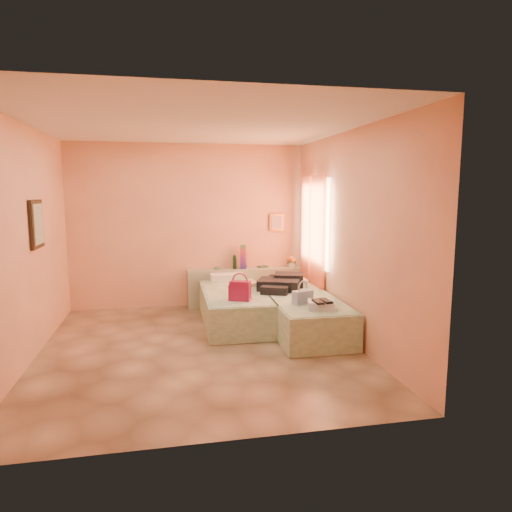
{
  "coord_description": "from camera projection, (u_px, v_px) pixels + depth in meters",
  "views": [
    {
      "loc": [
        -0.42,
        -5.68,
        2.02
      ],
      "look_at": [
        0.9,
        0.85,
        1.05
      ],
      "focal_mm": 32.0,
      "sensor_mm": 36.0,
      "label": 1
    }
  ],
  "objects": [
    {
      "name": "bed_left",
      "position": [
        234.0,
        307.0,
        6.98
      ],
      "size": [
        0.92,
        2.01,
        0.5
      ],
      "primitive_type": "cube",
      "rotation": [
        0.0,
        0.0,
        -0.01
      ],
      "color": "beige",
      "rests_on": "ground"
    },
    {
      "name": "ground",
      "position": [
        201.0,
        348.0,
        5.88
      ],
      "size": [
        4.5,
        4.5,
        0.0
      ],
      "primitive_type": "plane",
      "color": "tan",
      "rests_on": "ground"
    },
    {
      "name": "sandal_pair",
      "position": [
        322.0,
        301.0,
        5.81
      ],
      "size": [
        0.19,
        0.25,
        0.03
      ],
      "primitive_type": "cube",
      "rotation": [
        0.0,
        0.0,
        0.0
      ],
      "color": "black",
      "rests_on": "towel_stack"
    },
    {
      "name": "small_dish",
      "position": [
        218.0,
        268.0,
        7.95
      ],
      "size": [
        0.14,
        0.14,
        0.03
      ],
      "primitive_type": "cylinder",
      "rotation": [
        0.0,
        0.0,
        0.17
      ],
      "color": "#549A68",
      "rests_on": "headboard_ledge"
    },
    {
      "name": "magenta_handbag",
      "position": [
        240.0,
        290.0,
        6.32
      ],
      "size": [
        0.34,
        0.27,
        0.28
      ],
      "primitive_type": "cube",
      "rotation": [
        0.0,
        0.0,
        -0.42
      ],
      "color": "#9D133F",
      "rests_on": "bed_left"
    },
    {
      "name": "clothes_pile",
      "position": [
        282.0,
        283.0,
        7.02
      ],
      "size": [
        0.87,
        0.87,
        0.2
      ],
      "primitive_type": "cube",
      "rotation": [
        0.0,
        0.0,
        -0.36
      ],
      "color": "black",
      "rests_on": "bed_right"
    },
    {
      "name": "water_bottle",
      "position": [
        235.0,
        262.0,
        7.96
      ],
      "size": [
        0.07,
        0.07,
        0.24
      ],
      "primitive_type": "cylinder",
      "rotation": [
        0.0,
        0.0,
        0.15
      ],
      "color": "#14371F",
      "rests_on": "headboard_ledge"
    },
    {
      "name": "flower_vase",
      "position": [
        292.0,
        261.0,
        8.09
      ],
      "size": [
        0.21,
        0.21,
        0.24
      ],
      "primitive_type": "cube",
      "rotation": [
        0.0,
        0.0,
        0.17
      ],
      "color": "silver",
      "rests_on": "headboard_ledge"
    },
    {
      "name": "room_walls",
      "position": [
        210.0,
        207.0,
        6.21
      ],
      "size": [
        4.02,
        4.51,
        2.81
      ],
      "color": "#FEBA87",
      "rests_on": "ground"
    },
    {
      "name": "khaki_garment",
      "position": [
        246.0,
        284.0,
        7.3
      ],
      "size": [
        0.38,
        0.33,
        0.06
      ],
      "primitive_type": "cube",
      "rotation": [
        0.0,
        0.0,
        0.2
      ],
      "color": "tan",
      "rests_on": "bed_left"
    },
    {
      "name": "blue_handbag",
      "position": [
        303.0,
        297.0,
        6.14
      ],
      "size": [
        0.31,
        0.22,
        0.18
      ],
      "primitive_type": "cube",
      "rotation": [
        0.0,
        0.0,
        0.39
      ],
      "color": "#42619F",
      "rests_on": "bed_right"
    },
    {
      "name": "bed_right",
      "position": [
        303.0,
        315.0,
        6.52
      ],
      "size": [
        0.92,
        2.01,
        0.5
      ],
      "primitive_type": "cube",
      "rotation": [
        0.0,
        0.0,
        -0.01
      ],
      "color": "beige",
      "rests_on": "ground"
    },
    {
      "name": "rainbow_box",
      "position": [
        243.0,
        257.0,
        7.98
      ],
      "size": [
        0.12,
        0.12,
        0.43
      ],
      "primitive_type": "cube",
      "rotation": [
        0.0,
        0.0,
        -0.33
      ],
      "color": "#9D133F",
      "rests_on": "headboard_ledge"
    },
    {
      "name": "towel_stack",
      "position": [
        323.0,
        305.0,
        5.87
      ],
      "size": [
        0.43,
        0.4,
        0.1
      ],
      "primitive_type": "cube",
      "rotation": [
        0.0,
        0.0,
        -0.33
      ],
      "color": "white",
      "rests_on": "bed_right"
    },
    {
      "name": "headboard_ledge",
      "position": [
        246.0,
        287.0,
        8.06
      ],
      "size": [
        2.05,
        0.3,
        0.65
      ],
      "primitive_type": "cube",
      "color": "#92A083",
      "rests_on": "ground"
    },
    {
      "name": "green_book",
      "position": [
        263.0,
        267.0,
        8.14
      ],
      "size": [
        0.2,
        0.17,
        0.03
      ],
      "primitive_type": "cube",
      "rotation": [
        0.0,
        0.0,
        0.36
      ],
      "color": "#2A4F37",
      "rests_on": "headboard_ledge"
    }
  ]
}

